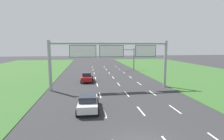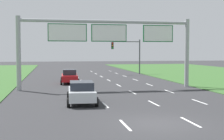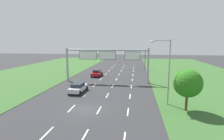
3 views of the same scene
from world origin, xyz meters
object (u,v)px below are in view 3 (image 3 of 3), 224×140
object	(u,v)px
car_near_red	(97,73)
car_lead_silver	(78,87)
sign_gantry	(107,58)
roadside_tree_near	(188,83)
traffic_light_mast	(139,57)
street_lamp	(166,66)

from	to	relation	value
car_near_red	car_lead_silver	size ratio (longest dim) A/B	0.99
sign_gantry	roadside_tree_near	bearing A→B (deg)	-49.26
car_lead_silver	roadside_tree_near	bearing A→B (deg)	-17.75
car_near_red	traffic_light_mast	distance (m)	16.60
sign_gantry	traffic_light_mast	xyz separation A→B (m)	(6.61, 18.60, -1.10)
car_near_red	street_lamp	distance (m)	22.67
sign_gantry	car_lead_silver	bearing A→B (deg)	-112.43
car_near_red	traffic_light_mast	world-z (taller)	traffic_light_mast
traffic_light_mast	roadside_tree_near	distance (m)	33.01
roadside_tree_near	street_lamp	bearing A→B (deg)	140.53
street_lamp	roadside_tree_near	size ratio (longest dim) A/B	1.68
car_near_red	street_lamp	size ratio (longest dim) A/B	0.51
car_near_red	roadside_tree_near	xyz separation A→B (m)	(15.49, -19.72, 2.59)
traffic_light_mast	sign_gantry	bearing A→B (deg)	-109.55
traffic_light_mast	street_lamp	xyz separation A→B (m)	(3.19, -30.72, 1.21)
roadside_tree_near	car_lead_silver	bearing A→B (deg)	159.43
car_lead_silver	traffic_light_mast	size ratio (longest dim) A/B	0.79
car_lead_silver	street_lamp	world-z (taller)	street_lamp
car_near_red	traffic_light_mast	bearing A→B (deg)	54.08
sign_gantry	roadside_tree_near	xyz separation A→B (m)	(12.03, -13.96, -1.58)
car_near_red	sign_gantry	xyz separation A→B (m)	(3.47, -5.76, 4.17)
car_near_red	street_lamp	bearing A→B (deg)	-51.24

